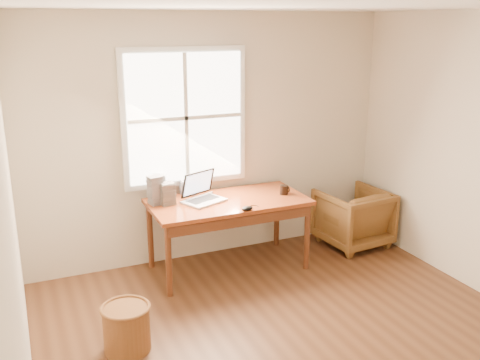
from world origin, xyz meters
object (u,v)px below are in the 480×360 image
(laptop, at_px, (204,189))
(coffee_mug, at_px, (284,190))
(armchair, at_px, (353,217))
(wicker_stool, at_px, (127,329))
(cd_stack_a, at_px, (159,187))
(desk, at_px, (228,202))

(laptop, bearing_deg, coffee_mug, -29.08)
(armchair, height_order, wicker_stool, armchair)
(laptop, bearing_deg, wicker_stool, -156.83)
(cd_stack_a, bearing_deg, coffee_mug, -16.82)
(desk, xyz_separation_m, armchair, (1.55, 0.00, -0.40))
(desk, bearing_deg, armchair, 0.00)
(coffee_mug, relative_size, cd_stack_a, 0.38)
(wicker_stool, xyz_separation_m, cd_stack_a, (0.66, 1.35, 0.70))
(desk, height_order, wicker_stool, desk)
(desk, height_order, armchair, desk)
(wicker_stool, relative_size, cd_stack_a, 1.40)
(desk, bearing_deg, laptop, 172.01)
(armchair, bearing_deg, desk, -5.22)
(wicker_stool, bearing_deg, laptop, 45.88)
(armchair, distance_m, laptop, 1.88)
(armchair, distance_m, cd_stack_a, 2.27)
(coffee_mug, bearing_deg, armchair, -4.18)
(coffee_mug, distance_m, cd_stack_a, 1.29)
(wicker_stool, bearing_deg, cd_stack_a, 63.91)
(wicker_stool, relative_size, laptop, 0.98)
(desk, height_order, cd_stack_a, cd_stack_a)
(desk, distance_m, armchair, 1.60)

